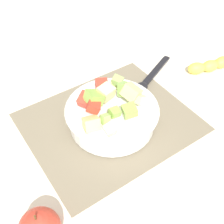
% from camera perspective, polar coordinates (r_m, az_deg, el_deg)
% --- Properties ---
extents(ground_plane, '(2.40, 2.40, 0.00)m').
position_cam_1_polar(ground_plane, '(0.76, -0.50, -2.00)').
color(ground_plane, silver).
extents(placemat, '(0.41, 0.35, 0.01)m').
position_cam_1_polar(placemat, '(0.76, -0.50, -1.85)').
color(placemat, '#756B56').
rests_on(placemat, ground_plane).
extents(salad_bowl, '(0.23, 0.23, 0.11)m').
position_cam_1_polar(salad_bowl, '(0.72, -0.05, -0.20)').
color(salad_bowl, white).
rests_on(salad_bowl, placemat).
extents(serving_spoon, '(0.21, 0.11, 0.01)m').
position_cam_1_polar(serving_spoon, '(0.88, 6.92, 6.19)').
color(serving_spoon, black).
rests_on(serving_spoon, placemat).
extents(banana_whole, '(0.15, 0.07, 0.04)m').
position_cam_1_polar(banana_whole, '(0.97, 18.50, 8.61)').
color(banana_whole, yellow).
rests_on(banana_whole, ground_plane).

